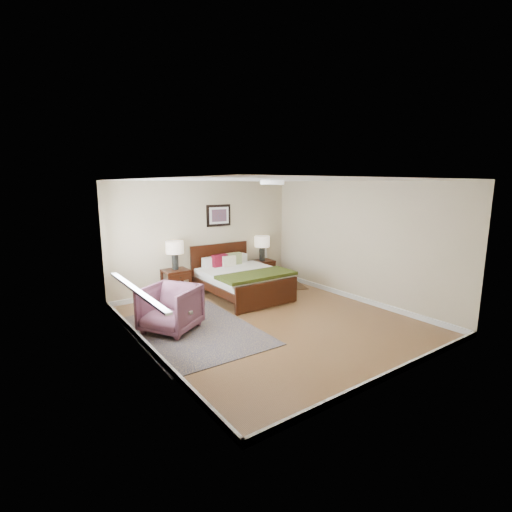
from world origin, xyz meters
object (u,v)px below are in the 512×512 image
lamp_right (262,243)px  armchair (170,308)px  nightstand_right (262,269)px  lamp_left (175,249)px  rug_persian (194,330)px  nightstand_left (176,275)px  bed (241,275)px

lamp_right → armchair: lamp_right is taller
nightstand_right → armchair: size_ratio=0.66×
lamp_left → lamp_right: 2.30m
rug_persian → armchair: bearing=143.5°
nightstand_left → nightstand_right: size_ratio=1.13×
lamp_right → rug_persian: bearing=-145.8°
bed → nightstand_left: size_ratio=3.07×
lamp_left → nightstand_left: bearing=-90.0°
lamp_left → rug_persian: bearing=-104.8°
nightstand_right → rug_persian: nightstand_right is taller
rug_persian → lamp_left: bearing=75.9°
bed → armchair: bearing=-154.8°
bed → rug_persian: bearing=-145.2°
nightstand_left → rug_persian: size_ratio=0.24×
bed → armchair: (-2.01, -0.95, -0.09)m
nightstand_right → lamp_right: lamp_right is taller
lamp_right → rug_persian: (-2.80, -1.91, -0.99)m
nightstand_left → rug_persian: (-0.50, -1.88, -0.50)m
nightstand_left → lamp_left: bearing=90.0°
bed → nightstand_left: bed is taller
nightstand_left → armchair: bearing=-116.3°
lamp_right → rug_persian: size_ratio=0.23×
nightstand_right → armchair: bearing=-152.0°
nightstand_right → rug_persian: 3.40m
rug_persian → nightstand_right: bearing=34.8°
nightstand_left → rug_persian: nightstand_left is taller
nightstand_right → lamp_right: size_ratio=0.92×
lamp_right → nightstand_right: bearing=-90.0°
nightstand_left → nightstand_right: 2.30m
nightstand_right → armchair: (-3.11, -1.66, 0.04)m
nightstand_left → lamp_right: 2.35m
rug_persian → lamp_right: bearing=34.9°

